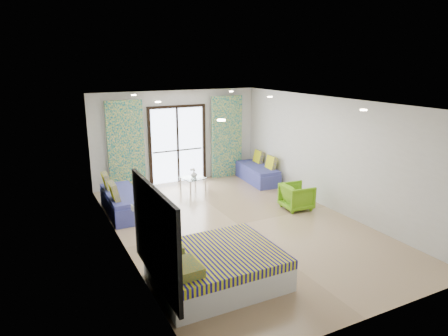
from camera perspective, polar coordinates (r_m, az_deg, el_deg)
name	(u,v)px	position (r m, az deg, el deg)	size (l,w,h in m)	color
floor	(238,225)	(8.92, 2.01, -8.10)	(5.00, 7.50, 0.01)	#967859
ceiling	(239,102)	(8.24, 2.18, 9.44)	(5.00, 7.50, 0.01)	silver
wall_back	(177,137)	(11.83, -6.72, 4.44)	(5.00, 0.01, 2.70)	silver
wall_front	(376,230)	(5.67, 20.88, -8.30)	(5.00, 0.01, 2.70)	silver
wall_left	(120,181)	(7.64, -14.58, -1.83)	(0.01, 7.50, 2.70)	silver
wall_right	(330,154)	(9.90, 14.88, 1.96)	(0.01, 7.50, 2.70)	silver
balcony_door	(178,140)	(11.82, -6.66, 3.97)	(1.76, 0.08, 2.28)	black
balcony_rail	(178,150)	(11.89, -6.63, 2.52)	(1.52, 0.03, 0.04)	#595451
curtain_left	(126,146)	(11.25, -13.82, 3.04)	(1.00, 0.10, 2.50)	beige
curtain_right	(227,137)	(12.29, 0.40, 4.47)	(1.00, 0.10, 2.50)	beige
downlight_a	(221,120)	(5.84, -0.39, 6.86)	(0.12, 0.12, 0.02)	#FFE0B2
downlight_b	(364,110)	(7.51, 19.32, 7.84)	(0.12, 0.12, 0.02)	#FFE0B2
downlight_c	(158,102)	(8.61, -9.41, 9.29)	(0.12, 0.12, 0.02)	#FFE0B2
downlight_d	(270,97)	(9.82, 6.59, 10.07)	(0.12, 0.12, 0.02)	#FFE0B2
downlight_e	(134,95)	(10.53, -12.77, 10.13)	(0.12, 0.12, 0.02)	#FFE0B2
downlight_f	(231,91)	(11.54, 1.05, 10.89)	(0.12, 0.12, 0.02)	#FFE0B2
headboard	(155,235)	(5.98, -9.90, -9.39)	(0.06, 2.10, 1.50)	black
switch_plate	(132,208)	(7.10, -12.97, -5.56)	(0.02, 0.10, 0.10)	silver
bed	(216,267)	(6.63, -1.21, -13.93)	(2.00, 1.63, 0.69)	silver
daybed_left	(122,202)	(9.77, -14.37, -4.69)	(0.74, 1.87, 0.92)	#3C418F
daybed_right	(258,173)	(12.00, 4.83, -0.68)	(0.81, 1.78, 0.85)	#3C418F
coffee_table	(193,179)	(11.11, -4.47, -1.57)	(0.68, 0.68, 0.66)	silver
vase	(194,174)	(11.10, -4.33, -0.87)	(0.18, 0.19, 0.18)	white
armchair	(297,195)	(9.88, 10.36, -3.86)	(0.67, 0.63, 0.69)	#68AC16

